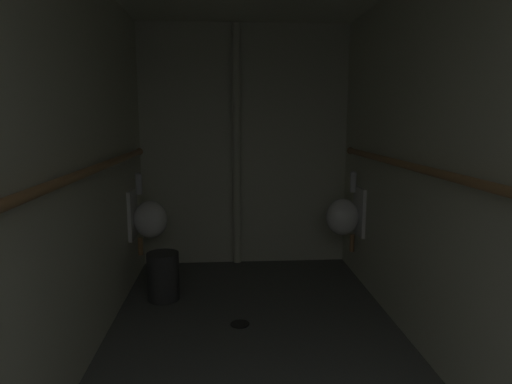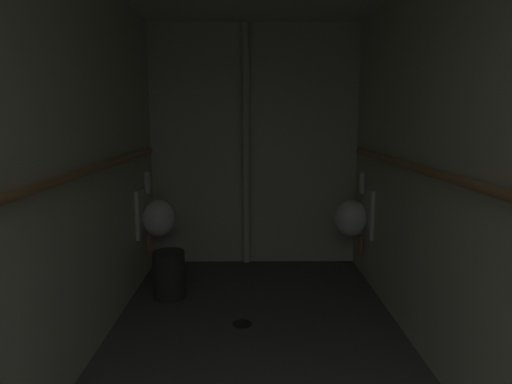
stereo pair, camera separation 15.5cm
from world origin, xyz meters
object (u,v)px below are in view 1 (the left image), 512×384
object	(u,v)px
urinal_left_mid	(148,218)
standpipe_back_wall	(237,148)
urinal_right_mid	(345,216)
floor_drain	(240,324)
waste_bin	(163,276)

from	to	relation	value
urinal_left_mid	standpipe_back_wall	distance (m)	1.11
urinal_right_mid	floor_drain	world-z (taller)	urinal_right_mid
standpipe_back_wall	waste_bin	world-z (taller)	standpipe_back_wall
floor_drain	waste_bin	world-z (taller)	waste_bin
standpipe_back_wall	waste_bin	distance (m)	1.47
urinal_right_mid	floor_drain	distance (m)	1.45
standpipe_back_wall	floor_drain	bearing A→B (deg)	-90.82
waste_bin	floor_drain	bearing A→B (deg)	-39.08
floor_drain	waste_bin	distance (m)	0.82
urinal_left_mid	standpipe_back_wall	bearing A→B (deg)	30.09
urinal_right_mid	floor_drain	size ratio (longest dim) A/B	5.39
urinal_right_mid	floor_drain	bearing A→B (deg)	-139.13
standpipe_back_wall	urinal_left_mid	bearing A→B (deg)	-149.91
urinal_left_mid	waste_bin	size ratio (longest dim) A/B	1.89
urinal_left_mid	floor_drain	bearing A→B (deg)	-48.11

